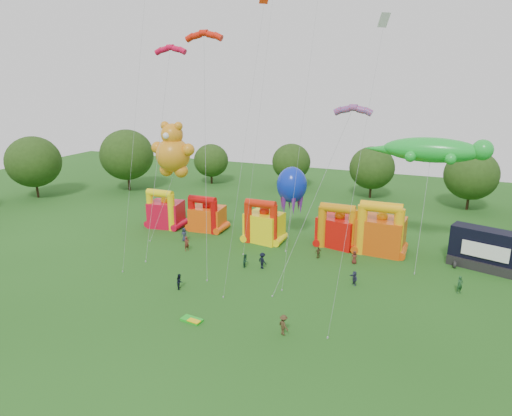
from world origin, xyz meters
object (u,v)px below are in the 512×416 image
at_px(spectator_4, 318,252).
at_px(octopus_kite, 291,197).
at_px(teddy_bear_kite, 169,171).
at_px(bouncy_castle_2, 264,225).
at_px(spectator_0, 184,234).
at_px(bouncy_castle_0, 165,212).
at_px(gecko_kite, 430,163).
at_px(stage_trailer, 484,249).

bearing_deg(spectator_4, octopus_kite, -86.47).
relative_size(teddy_bear_kite, octopus_kite, 1.59).
height_order(bouncy_castle_2, spectator_0, bouncy_castle_2).
bearing_deg(octopus_kite, teddy_bear_kite, -160.16).
xyz_separation_m(octopus_kite, spectator_0, (-13.35, -6.05, -5.20)).
distance_m(bouncy_castle_0, bouncy_castle_2, 16.00).
bearing_deg(teddy_bear_kite, bouncy_castle_0, 133.03).
bearing_deg(teddy_bear_kite, octopus_kite, 19.84).
bearing_deg(gecko_kite, bouncy_castle_2, -173.11).
relative_size(stage_trailer, spectator_0, 4.24).
bearing_deg(spectator_4, gecko_kite, 162.36).
relative_size(stage_trailer, octopus_kite, 0.77).
height_order(gecko_kite, spectator_0, gecko_kite).
bearing_deg(bouncy_castle_0, gecko_kite, 3.44).
bearing_deg(gecko_kite, stage_trailer, -8.32).
xyz_separation_m(stage_trailer, spectator_0, (-37.42, -5.52, -1.40)).
bearing_deg(octopus_kite, spectator_0, -155.61).
relative_size(octopus_kite, spectator_0, 5.51).
relative_size(gecko_kite, spectator_4, 9.87).
relative_size(bouncy_castle_0, gecko_kite, 0.40).
distance_m(gecko_kite, spectator_4, 17.13).
xyz_separation_m(stage_trailer, teddy_bear_kite, (-39.62, -5.07, 7.18)).
bearing_deg(octopus_kite, gecko_kite, 1.65).
relative_size(stage_trailer, spectator_4, 5.18).
xyz_separation_m(bouncy_castle_2, spectator_0, (-10.14, -4.09, -1.43)).
distance_m(stage_trailer, gecko_kite, 11.97).
height_order(bouncy_castle_0, bouncy_castle_2, bouncy_castle_2).
bearing_deg(bouncy_castle_2, spectator_0, -158.03).
relative_size(bouncy_castle_0, stage_trailer, 0.76).
distance_m(bouncy_castle_0, spectator_0, 7.42).
xyz_separation_m(stage_trailer, spectator_4, (-18.69, -4.55, -1.57)).
bearing_deg(stage_trailer, bouncy_castle_0, -178.47).
bearing_deg(teddy_bear_kite, stage_trailer, 7.30).
bearing_deg(stage_trailer, teddy_bear_kite, -172.70).
height_order(gecko_kite, spectator_4, gecko_kite).
bearing_deg(spectator_4, stage_trailer, 150.54).
height_order(octopus_kite, spectator_0, octopus_kite).
relative_size(bouncy_castle_2, stage_trailer, 0.78).
relative_size(bouncy_castle_0, octopus_kite, 0.58).
height_order(bouncy_castle_0, spectator_4, bouncy_castle_0).
distance_m(bouncy_castle_0, gecko_kite, 37.61).
distance_m(gecko_kite, octopus_kite, 18.05).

